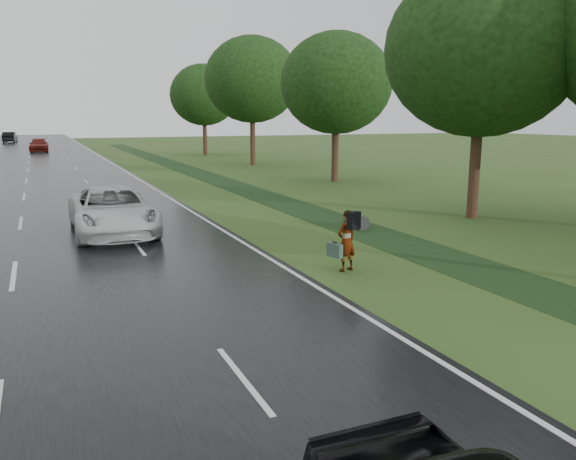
{
  "coord_description": "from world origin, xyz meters",
  "views": [
    {
      "loc": [
        0.83,
        -7.77,
        4.09
      ],
      "look_at": [
        6.42,
        4.84,
        1.3
      ],
      "focal_mm": 35.0,
      "sensor_mm": 36.0,
      "label": 1
    }
  ],
  "objects": [
    {
      "name": "tree_east_f",
      "position": [
        17.5,
        52.0,
        6.37
      ],
      "size": [
        7.2,
        7.2,
        9.62
      ],
      "color": "#3C2718",
      "rests_on": "ground"
    },
    {
      "name": "pedestrian",
      "position": [
        8.18,
        4.97,
        0.86
      ],
      "size": [
        0.86,
        0.66,
        1.66
      ],
      "rotation": [
        0.0,
        0.0,
        3.44
      ],
      "color": "#A5998C",
      "rests_on": "ground"
    },
    {
      "name": "tree_east_b",
      "position": [
        17.0,
        10.0,
        6.68
      ],
      "size": [
        7.6,
        7.6,
        10.11
      ],
      "color": "#3C2718",
      "rests_on": "ground"
    },
    {
      "name": "tree_east_c",
      "position": [
        18.2,
        24.0,
        6.14
      ],
      "size": [
        7.0,
        7.0,
        9.29
      ],
      "color": "#3C2718",
      "rests_on": "ground"
    },
    {
      "name": "far_car_red",
      "position": [
        1.0,
        65.39,
        0.79
      ],
      "size": [
        2.24,
        5.2,
        1.49
      ],
      "primitive_type": "imported",
      "rotation": [
        0.0,
        0.0,
        -0.03
      ],
      "color": "maroon",
      "rests_on": "road"
    },
    {
      "name": "far_car_dark",
      "position": [
        -3.08,
        93.4,
        0.87
      ],
      "size": [
        2.15,
        5.18,
        1.67
      ],
      "primitive_type": "imported",
      "rotation": [
        0.0,
        0.0,
        3.06
      ],
      "color": "black",
      "rests_on": "road"
    },
    {
      "name": "edge_stripe_east",
      "position": [
        6.75,
        45.0,
        0.04
      ],
      "size": [
        0.12,
        180.0,
        0.01
      ],
      "primitive_type": "cube",
      "color": "silver",
      "rests_on": "road"
    },
    {
      "name": "center_line",
      "position": [
        0.0,
        45.0,
        0.04
      ],
      "size": [
        0.12,
        180.0,
        0.01
      ],
      "primitive_type": "cube",
      "color": "silver",
      "rests_on": "road"
    },
    {
      "name": "tree_east_d",
      "position": [
        17.8,
        38.0,
        7.15
      ],
      "size": [
        8.0,
        8.0,
        10.76
      ],
      "color": "#3C2718",
      "rests_on": "ground"
    },
    {
      "name": "road",
      "position": [
        0.0,
        45.0,
        0.02
      ],
      "size": [
        14.0,
        180.0,
        0.04
      ],
      "primitive_type": "cube",
      "color": "black",
      "rests_on": "ground"
    },
    {
      "name": "white_pickup",
      "position": [
        3.07,
        12.5,
        0.85
      ],
      "size": [
        2.73,
        5.87,
        1.63
      ],
      "primitive_type": "imported",
      "rotation": [
        0.0,
        0.0,
        -0.01
      ],
      "color": "silver",
      "rests_on": "road"
    },
    {
      "name": "drainage_ditch",
      "position": [
        11.5,
        18.71,
        0.04
      ],
      "size": [
        2.2,
        120.0,
        0.56
      ],
      "color": "black",
      "rests_on": "ground"
    }
  ]
}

